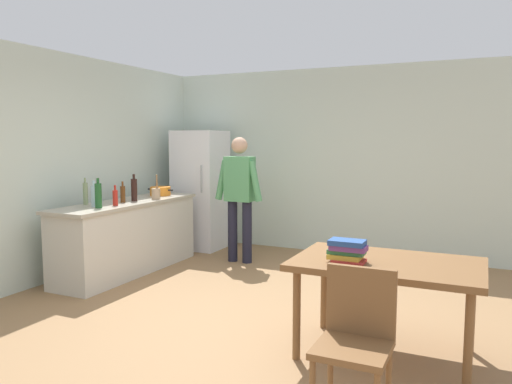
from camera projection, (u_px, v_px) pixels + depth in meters
ground_plane at (241, 316)px, 4.70m from camera, size 14.00×14.00×0.00m
wall_back at (332, 161)px, 7.26m from camera, size 6.40×0.12×2.70m
wall_left at (52, 167)px, 5.83m from camera, size 0.12×5.60×2.70m
kitchen_counter at (128, 237)px, 6.21m from camera, size 0.64×2.20×0.90m
refrigerator at (201, 190)px, 7.56m from camera, size 0.70×0.67×1.80m
person at (240, 191)px, 6.66m from camera, size 0.70×0.22×1.70m
dining_table at (387, 271)px, 3.77m from camera, size 1.40×0.90×0.75m
chair at (356, 333)px, 2.91m from camera, size 0.42×0.42×0.91m
cooking_pot at (160, 191)px, 6.81m from camera, size 0.40×0.28×0.12m
utensil_jar at (156, 193)px, 6.37m from camera, size 0.11×0.11×0.32m
bottle_beer_brown at (123, 194)px, 6.05m from camera, size 0.06×0.06×0.26m
bottle_sauce_red at (115, 197)px, 5.76m from camera, size 0.06×0.06×0.24m
bottle_water_clear at (94, 196)px, 5.67m from camera, size 0.07×0.07×0.30m
bottle_wine_dark at (134, 190)px, 6.17m from camera, size 0.08×0.08×0.34m
bottle_vinegar_tall at (85, 193)px, 5.85m from camera, size 0.06×0.06×0.32m
bottle_wine_green at (98, 195)px, 5.55m from camera, size 0.08×0.08×0.34m
book_stack at (347, 251)px, 3.71m from camera, size 0.29×0.20×0.17m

